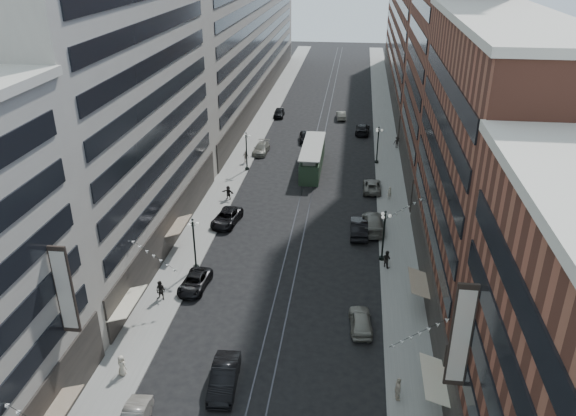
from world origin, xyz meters
The scene contains 35 objects.
ground centered at (0.00, 60.00, 0.00)m, with size 220.00×220.00×0.00m, color black.
sidewalk_west centered at (-11.00, 70.00, 0.07)m, with size 4.00×180.00×0.15m, color gray.
sidewalk_east centered at (11.00, 70.00, 0.07)m, with size 4.00×180.00×0.15m, color gray.
rail_west centered at (-0.70, 70.00, 0.01)m, with size 0.12×180.00×0.02m, color #2D2D33.
rail_east centered at (0.70, 70.00, 0.01)m, with size 0.12×180.00×0.02m, color #2D2D33.
building_west_mid centered at (-17.00, 33.00, 14.00)m, with size 8.00×36.00×28.00m, color #9D998B.
building_west_far centered at (-17.00, 96.00, 13.00)m, with size 8.00×90.00×26.00m, color #9D998B.
building_east_mid centered at (17.00, 28.00, 12.00)m, with size 8.00×30.00×24.00m, color brown.
building_east_tower centered at (17.00, 56.00, 21.00)m, with size 8.00×26.00×42.00m, color brown.
building_east_far centered at (17.00, 105.00, 12.00)m, with size 8.00×72.00×24.00m, color brown.
lamppost_sw_far centered at (-9.20, 28.00, 3.10)m, with size 1.03×1.14×5.52m.
lamppost_sw_mid centered at (-9.20, 55.00, 3.10)m, with size 1.03×1.14×5.52m.
lamppost_se_far centered at (9.20, 32.00, 3.10)m, with size 1.03×1.14×5.52m.
lamppost_se_mid centered at (9.20, 60.00, 3.10)m, with size 1.03×1.14×5.52m.
streetcar centered at (0.00, 56.62, 1.66)m, with size 2.87×12.99×3.59m.
car_2 centered at (-8.40, 24.74, 0.68)m, with size 2.25×4.88×1.36m, color black.
car_4 centered at (7.10, 20.53, 0.77)m, with size 1.81×4.51×1.54m, color gray.
car_5 centered at (-2.74, 12.37, 0.87)m, with size 1.84×5.28×1.74m, color black.
pedestrian_1 centered at (-10.60, 12.57, 1.00)m, with size 0.83×0.45×1.69m, color beige.
pedestrian_2 centered at (-10.89, 22.38, 1.09)m, with size 0.91×0.50×1.88m, color black.
pedestrian_4 centered at (9.74, 12.49, 1.09)m, with size 1.10×0.50×1.88m, color beige.
car_7 centered at (-8.39, 38.27, 0.76)m, with size 2.51×5.45×1.51m, color black.
car_8 centered at (-8.40, 62.46, 0.75)m, with size 2.09×5.15×1.49m, color gray.
car_9 centered at (-8.40, 82.53, 0.78)m, with size 1.83×4.55×1.55m, color black.
car_10 centered at (6.81, 37.38, 0.88)m, with size 1.87×5.37×1.77m, color black.
car_11 centered at (8.40, 49.85, 0.69)m, with size 2.30×4.98×1.38m, color #68655C.
car_12 centered at (7.09, 74.20, 0.82)m, with size 2.29×5.63×1.63m, color black.
car_13 centered at (-2.20, 68.92, 0.78)m, with size 1.84×4.56×1.56m, color black.
car_14 centered at (3.14, 82.41, 0.73)m, with size 1.54×4.42×1.46m, color slate.
pedestrian_5 centered at (-9.62, 44.70, 1.04)m, with size 1.65×0.48×1.78m, color black.
pedestrian_6 centered at (-9.88, 57.71, 1.04)m, with size 1.05×0.48×1.79m, color gray.
pedestrian_7 centered at (9.60, 30.61, 1.05)m, with size 0.88×0.48×1.81m, color black.
pedestrian_8 centered at (10.53, 47.35, 0.95)m, with size 0.59×0.38×1.61m, color #B8AF98.
pedestrian_9 centered at (12.50, 67.14, 1.06)m, with size 1.17×0.48×1.82m, color black.
car_extra_0 centered at (8.40, 38.81, 0.89)m, with size 2.48×6.10×1.77m, color #66645B.
Camera 1 is at (5.74, -18.40, 29.59)m, focal length 35.00 mm.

